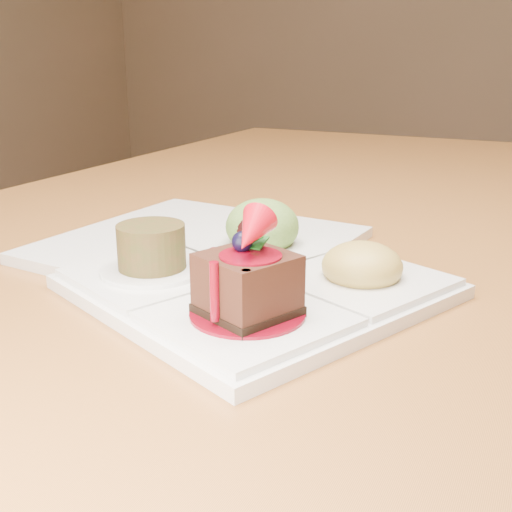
% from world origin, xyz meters
% --- Properties ---
extents(dining_table, '(1.00, 1.80, 0.75)m').
position_xyz_m(dining_table, '(0.00, 0.00, 0.68)').
color(dining_table, '#A15F29').
rests_on(dining_table, ground).
extents(sampler_plate, '(0.36, 0.36, 0.11)m').
position_xyz_m(sampler_plate, '(0.05, -0.23, 0.77)').
color(sampler_plate, silver).
rests_on(sampler_plate, dining_table).
extents(second_plate, '(0.32, 0.32, 0.01)m').
position_xyz_m(second_plate, '(-0.06, -0.15, 0.76)').
color(second_plate, silver).
rests_on(second_plate, dining_table).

